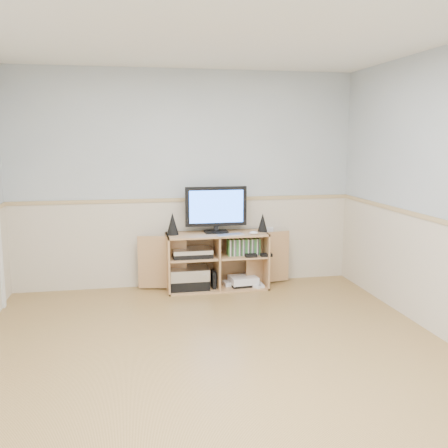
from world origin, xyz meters
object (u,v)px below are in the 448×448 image
(monitor, at_px, (216,208))
(media_cabinet, at_px, (216,259))
(game_consoles, at_px, (242,281))
(keyboard, at_px, (230,235))

(monitor, bearing_deg, media_cabinet, 90.00)
(media_cabinet, relative_size, game_consoles, 3.96)
(game_consoles, bearing_deg, media_cabinet, 167.62)
(media_cabinet, height_order, game_consoles, media_cabinet)
(monitor, distance_m, game_consoles, 0.92)
(keyboard, height_order, game_consoles, keyboard)
(monitor, bearing_deg, game_consoles, -11.51)
(game_consoles, bearing_deg, monitor, 168.49)
(monitor, height_order, keyboard, monitor)
(monitor, xyz_separation_m, keyboard, (0.13, -0.19, -0.28))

